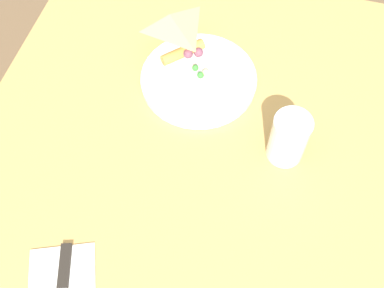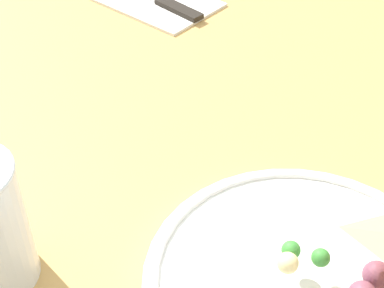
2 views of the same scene
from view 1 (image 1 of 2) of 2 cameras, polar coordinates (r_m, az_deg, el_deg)
name	(u,v)px [view 1 (image 1 of 2)]	position (r m, az deg, el deg)	size (l,w,h in m)	color
ground_plane	(188,252)	(1.63, -0.43, -12.65)	(6.00, 6.00, 0.00)	brown
dining_table	(187,167)	(1.08, -0.63, -2.71)	(1.05, 0.89, 0.70)	tan
plate_pizza	(198,76)	(1.08, 0.67, 8.07)	(0.26, 0.26, 0.05)	white
milk_glass	(288,139)	(0.95, 11.34, 0.59)	(0.08, 0.08, 0.12)	white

